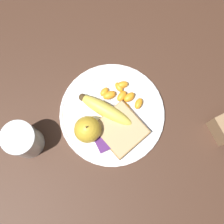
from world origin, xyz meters
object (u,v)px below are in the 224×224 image
(apple, at_px, (88,130))
(fork, at_px, (112,107))
(banana, at_px, (105,110))
(juice_glass, at_px, (24,140))
(bread_slice, at_px, (121,130))
(jam_packet, at_px, (103,142))
(plate, at_px, (112,114))

(apple, height_order, fork, apple)
(fork, bearing_deg, banana, -98.16)
(juice_glass, bearing_deg, banana, 86.23)
(juice_glass, height_order, bread_slice, juice_glass)
(banana, distance_m, jam_packet, 0.08)
(banana, bearing_deg, juice_glass, -93.77)
(plate, xyz_separation_m, juice_glass, (-0.03, -0.23, 0.04))
(banana, xyz_separation_m, jam_packet, (0.07, -0.04, -0.01))
(banana, bearing_deg, bread_slice, 12.50)
(bread_slice, bearing_deg, fork, 173.27)
(banana, height_order, jam_packet, banana)
(plate, distance_m, banana, 0.03)
(apple, bearing_deg, banana, 115.08)
(plate, bearing_deg, apple, -77.99)
(banana, xyz_separation_m, bread_slice, (0.06, 0.01, -0.01))
(plate, bearing_deg, juice_glass, -96.87)
(fork, distance_m, jam_packet, 0.10)
(plate, distance_m, bread_slice, 0.05)
(juice_glass, bearing_deg, jam_packet, 63.63)
(juice_glass, relative_size, fork, 0.60)
(banana, bearing_deg, plate, 44.52)
(fork, bearing_deg, apple, -82.73)
(juice_glass, height_order, banana, juice_glass)
(banana, distance_m, fork, 0.03)
(plate, relative_size, bread_slice, 2.04)
(plate, xyz_separation_m, bread_slice, (0.05, 0.00, 0.02))
(apple, xyz_separation_m, bread_slice, (0.03, 0.08, -0.02))
(bread_slice, relative_size, jam_packet, 2.81)
(jam_packet, bearing_deg, juice_glass, -116.37)
(bread_slice, distance_m, fork, 0.07)
(jam_packet, bearing_deg, bread_slice, 99.55)
(bread_slice, height_order, fork, bread_slice)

